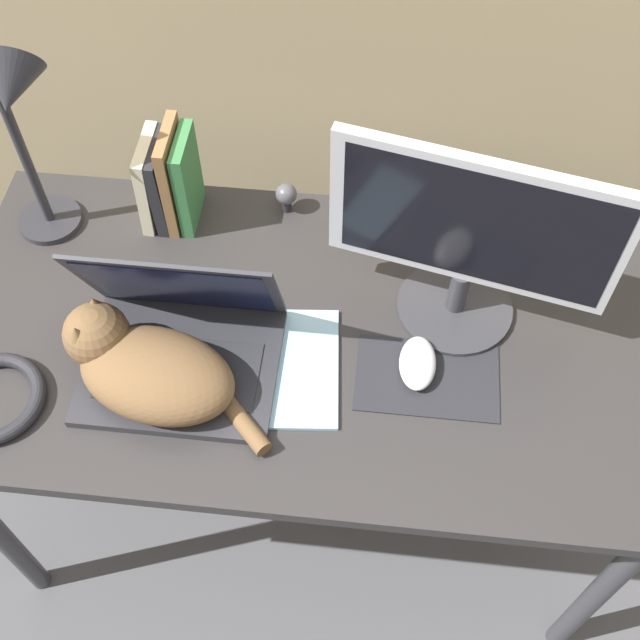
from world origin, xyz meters
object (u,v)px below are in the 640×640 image
cat (145,367)px  external_monitor (471,239)px  computer_mouse (418,363)px  book_row (169,179)px  notepad (281,367)px  desk_lamp (19,118)px  laptop (181,343)px  webcam (286,195)px

cat → external_monitor: external_monitor is taller
cat → computer_mouse: size_ratio=3.38×
book_row → notepad: 0.45m
desk_lamp → notepad: (0.49, -0.27, -0.30)m
laptop → computer_mouse: 0.43m
desk_lamp → laptop: bearing=-41.2°
laptop → desk_lamp: size_ratio=0.77×
computer_mouse → book_row: book_row is taller
desk_lamp → external_monitor: bearing=-7.5°
external_monitor → webcam: (-0.35, 0.22, -0.16)m
laptop → notepad: size_ratio=1.30×
desk_lamp → webcam: (0.45, 0.12, -0.26)m
computer_mouse → webcam: bearing=128.2°
computer_mouse → desk_lamp: size_ratio=0.25×
laptop → computer_mouse: size_ratio=3.08×
cat → notepad: cat is taller
external_monitor → notepad: 0.41m
laptop → computer_mouse: laptop is taller
laptop → computer_mouse: bearing=3.0°
laptop → book_row: laptop is taller
book_row → desk_lamp: desk_lamp is taller
computer_mouse → webcam: webcam is taller
cat → notepad: size_ratio=1.43×
external_monitor → computer_mouse: bearing=-115.3°
cat → computer_mouse: bearing=10.3°
cat → webcam: (0.19, 0.45, -0.02)m
book_row → computer_mouse: bearing=-32.3°
desk_lamp → book_row: bearing=20.3°
computer_mouse → desk_lamp: bearing=161.4°
cat → webcam: 0.49m
laptop → book_row: (-0.09, 0.35, 0.05)m
external_monitor → computer_mouse: size_ratio=4.33×
laptop → desk_lamp: bearing=138.8°
notepad → external_monitor: bearing=28.0°
laptop → notepad: (0.18, -0.00, -0.05)m
laptop → computer_mouse: (0.43, 0.02, -0.03)m
cat → external_monitor: size_ratio=0.78×
laptop → desk_lamp: desk_lamp is taller
desk_lamp → cat: bearing=-52.1°
external_monitor → book_row: 0.62m
webcam → cat: bearing=-112.6°
laptop → webcam: 0.41m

